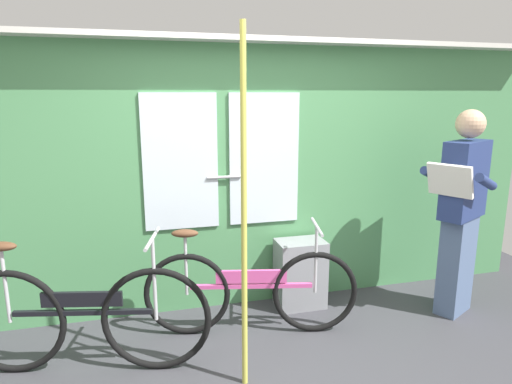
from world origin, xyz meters
The scene contains 7 objects.
ground_plane centered at (0.00, 0.00, -0.02)m, with size 6.46×3.91×0.04m, color #38383D.
train_door_wall centered at (-0.01, 1.15, 1.18)m, with size 5.46×0.28×2.26m.
bicycle_near_door centered at (-1.29, 0.41, 0.39)m, with size 1.65×0.53×0.94m.
bicycle_leaning_behind centered at (-0.10, 0.60, 0.35)m, with size 1.61×0.53×0.87m.
passenger_reading_newspaper centered at (1.65, 0.50, 0.90)m, with size 0.63×0.58×1.71m.
trash_bin_by_wall centered at (0.43, 0.94, 0.30)m, with size 0.41×0.28×0.59m, color gray.
handrail_pole centered at (-0.29, 0.01, 1.11)m, with size 0.04×0.04×2.22m, color #C6C14C.
Camera 1 is at (-0.88, -2.48, 1.82)m, focal length 31.29 mm.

